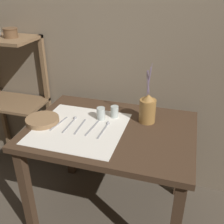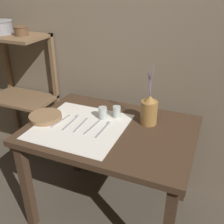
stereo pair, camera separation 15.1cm
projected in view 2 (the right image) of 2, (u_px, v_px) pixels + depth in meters
name	position (u px, v px, depth m)	size (l,w,h in m)	color
ground_plane	(111.00, 210.00, 2.10)	(12.00, 12.00, 0.00)	brown
stone_wall_back	(137.00, 46.00, 1.96)	(7.00, 0.06, 2.40)	#7A6B56
wooden_table	(111.00, 141.00, 1.79)	(1.10, 0.80, 0.77)	#422D1E
wooden_shelf_unit	(22.00, 77.00, 2.30)	(0.56, 0.35, 1.25)	brown
linen_cloth	(80.00, 126.00, 1.76)	(0.58, 0.57, 0.00)	white
pitcher_with_flowers	(149.00, 111.00, 1.75)	(0.11, 0.11, 0.42)	olive
wooden_bowl	(45.00, 117.00, 1.84)	(0.23, 0.23, 0.04)	#8E6B47
glass_tumbler_near	(103.00, 113.00, 1.83)	(0.06, 0.06, 0.09)	#B7C1BC
glass_tumbler_far	(117.00, 112.00, 1.85)	(0.06, 0.06, 0.08)	#B7C1BC
fork_inner	(61.00, 121.00, 1.82)	(0.04, 0.20, 0.00)	#939399
spoon_outer	(75.00, 119.00, 1.84)	(0.02, 0.21, 0.02)	#939399
knife_center	(81.00, 125.00, 1.77)	(0.02, 0.20, 0.00)	#939399
fork_outer	(92.00, 127.00, 1.74)	(0.03, 0.20, 0.00)	#939399
spoon_inner	(106.00, 126.00, 1.75)	(0.02, 0.21, 0.02)	#939399
metal_pot_large	(0.00, 27.00, 2.10)	(0.20, 0.20, 0.10)	#939399
metal_pot_small	(21.00, 31.00, 2.03)	(0.11, 0.11, 0.07)	brown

